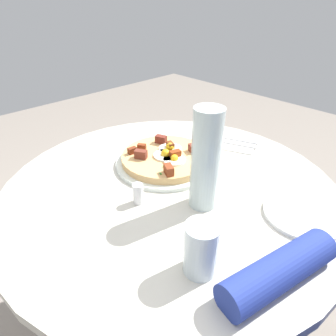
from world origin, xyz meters
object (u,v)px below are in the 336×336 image
at_px(breakfast_pizza, 166,157).
at_px(fork, 233,139).
at_px(water_glass, 201,249).
at_px(knife, 231,143).
at_px(salt_shaker, 139,194).
at_px(pizza_plate, 166,162).
at_px(dining_table, 170,228).
at_px(bread_plate, 303,214).
at_px(water_bottle, 206,160).

xyz_separation_m(breakfast_pizza, fork, (0.30, -0.05, -0.02)).
xyz_separation_m(fork, water_glass, (-0.53, -0.30, 0.05)).
bearing_deg(knife, salt_shaker, 71.45).
bearing_deg(fork, salt_shaker, 72.79).
height_order(breakfast_pizza, salt_shaker, breakfast_pizza).
bearing_deg(fork, knife, 90.00).
distance_m(pizza_plate, water_glass, 0.43).
bearing_deg(pizza_plate, fork, -9.64).
relative_size(dining_table, bread_plate, 5.03).
height_order(dining_table, pizza_plate, pizza_plate).
bearing_deg(dining_table, pizza_plate, 53.41).
bearing_deg(water_glass, fork, 29.28).
bearing_deg(water_glass, salt_shaker, 79.15).
bearing_deg(fork, bread_plate, 125.83).
height_order(fork, salt_shaker, salt_shaker).
bearing_deg(knife, water_glass, 96.89).
height_order(breakfast_pizza, water_bottle, water_bottle).
distance_m(dining_table, bread_plate, 0.40).
bearing_deg(pizza_plate, water_glass, -124.13).
bearing_deg(dining_table, breakfast_pizza, 53.27).
height_order(pizza_plate, bread_plate, pizza_plate).
distance_m(dining_table, water_glass, 0.38).
bearing_deg(salt_shaker, dining_table, 1.21).
bearing_deg(bread_plate, fork, 58.62).
height_order(knife, salt_shaker, salt_shaker).
relative_size(dining_table, water_glass, 8.30).
distance_m(pizza_plate, breakfast_pizza, 0.02).
xyz_separation_m(water_bottle, salt_shaker, (-0.12, 0.12, -0.10)).
relative_size(breakfast_pizza, bread_plate, 1.47).
xyz_separation_m(water_glass, water_bottle, (0.17, 0.13, 0.07)).
bearing_deg(water_bottle, breakfast_pizza, 72.44).
bearing_deg(breakfast_pizza, bread_plate, -80.34).
relative_size(knife, salt_shaker, 3.19).
bearing_deg(water_bottle, salt_shaker, 135.76).
bearing_deg(dining_table, water_glass, -123.16).
distance_m(fork, salt_shaker, 0.49).
distance_m(dining_table, knife, 0.38).
relative_size(fork, water_bottle, 0.69).
relative_size(bread_plate, salt_shaker, 3.37).
bearing_deg(pizza_plate, bread_plate, -80.35).
height_order(knife, water_bottle, water_bottle).
bearing_deg(pizza_plate, knife, -13.72).
xyz_separation_m(bread_plate, knife, (0.19, 0.36, 0.00)).
height_order(breakfast_pizza, bread_plate, breakfast_pizza).
xyz_separation_m(knife, water_bottle, (-0.33, -0.15, 0.12)).
distance_m(pizza_plate, salt_shaker, 0.21).
xyz_separation_m(fork, water_bottle, (-0.36, -0.17, 0.12)).
height_order(fork, water_glass, water_glass).
bearing_deg(water_glass, bread_plate, -12.83).
relative_size(dining_table, knife, 5.32).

